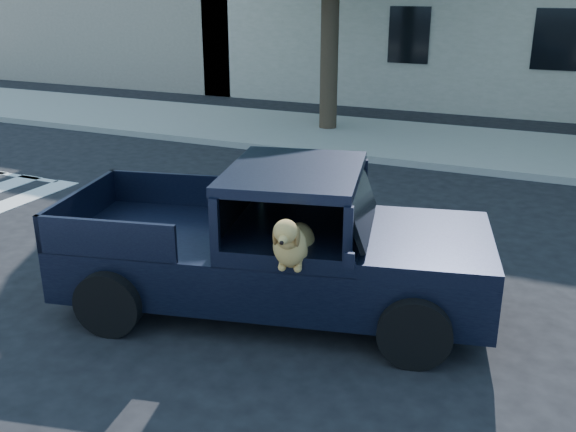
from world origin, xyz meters
name	(u,v)px	position (x,y,z in m)	size (l,w,h in m)	color
ground	(360,351)	(0.00, 0.00, 0.00)	(120.00, 120.00, 0.00)	black
far_sidewalk	(487,149)	(0.00, 9.20, 0.07)	(60.00, 4.00, 0.15)	gray
pickup_truck	(267,262)	(-1.29, 0.49, 0.58)	(5.05, 2.94, 1.70)	black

